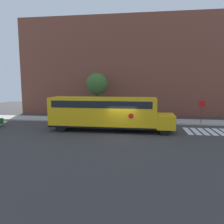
# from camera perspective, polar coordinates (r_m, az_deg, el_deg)

# --- Properties ---
(ground_plane) EXTENTS (60.00, 60.00, 0.00)m
(ground_plane) POSITION_cam_1_polar(r_m,az_deg,el_deg) (19.71, 2.62, -5.68)
(ground_plane) COLOR #3A3838
(sidewalk_strip) EXTENTS (44.00, 3.00, 0.15)m
(sidewalk_strip) POSITION_cam_1_polar(r_m,az_deg,el_deg) (26.04, 4.00, -2.23)
(sidewalk_strip) COLOR #B2ADA3
(sidewalk_strip) RESTS_ON ground
(building_backdrop) EXTENTS (32.00, 4.00, 13.64)m
(building_backdrop) POSITION_cam_1_polar(r_m,az_deg,el_deg) (32.22, 4.97, 11.70)
(building_backdrop) COLOR brown
(building_backdrop) RESTS_ON ground
(crosswalk_stripes) EXTENTS (4.00, 3.20, 0.01)m
(crosswalk_stripes) POSITION_cam_1_polar(r_m,az_deg,el_deg) (22.40, 23.61, -4.69)
(crosswalk_stripes) COLOR white
(crosswalk_stripes) RESTS_ON ground
(school_bus) EXTENTS (11.55, 2.57, 3.17)m
(school_bus) POSITION_cam_1_polar(r_m,az_deg,el_deg) (20.57, -1.54, 0.07)
(school_bus) COLOR yellow
(school_bus) RESTS_ON ground
(stop_sign) EXTENTS (0.73, 0.10, 2.64)m
(stop_sign) POSITION_cam_1_polar(r_m,az_deg,el_deg) (25.46, 22.38, 0.80)
(stop_sign) COLOR #38383A
(stop_sign) RESTS_ON ground
(tree_near_sidewalk) EXTENTS (2.82, 2.82, 5.80)m
(tree_near_sidewalk) POSITION_cam_1_polar(r_m,az_deg,el_deg) (28.37, -3.96, 7.28)
(tree_near_sidewalk) COLOR #423323
(tree_near_sidewalk) RESTS_ON ground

